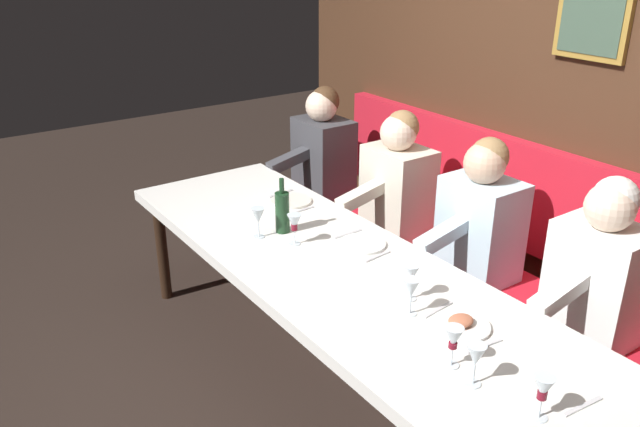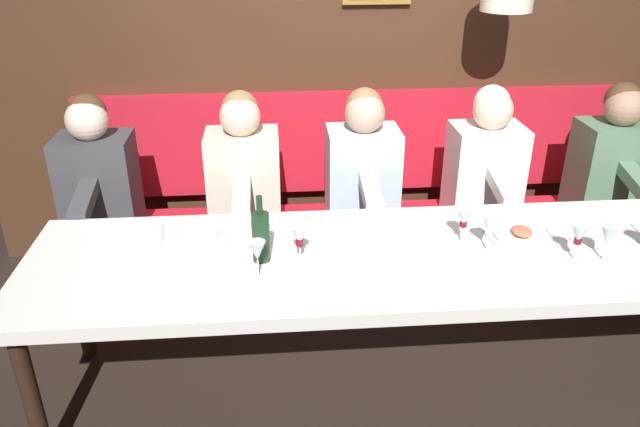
# 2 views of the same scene
# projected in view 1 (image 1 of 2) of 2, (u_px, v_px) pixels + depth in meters

# --- Properties ---
(ground_plane) EXTENTS (12.00, 12.00, 0.00)m
(ground_plane) POSITION_uv_depth(u_px,v_px,m) (350.00, 403.00, 3.28)
(ground_plane) COLOR black
(dining_table) EXTENTS (0.90, 3.25, 0.74)m
(dining_table) POSITION_uv_depth(u_px,v_px,m) (353.00, 286.00, 3.00)
(dining_table) COLOR silver
(dining_table) RESTS_ON ground_plane
(banquette_bench) EXTENTS (0.52, 3.45, 0.45)m
(banquette_bench) POSITION_uv_depth(u_px,v_px,m) (475.00, 311.00, 3.66)
(banquette_bench) COLOR red
(banquette_bench) RESTS_ON ground_plane
(back_wall_panel) EXTENTS (0.59, 4.65, 2.90)m
(back_wall_panel) POSITION_uv_depth(u_px,v_px,m) (569.00, 101.00, 3.50)
(back_wall_panel) COLOR #422819
(back_wall_panel) RESTS_ON ground_plane
(diner_near) EXTENTS (0.60, 0.40, 0.79)m
(diner_near) POSITION_uv_depth(u_px,v_px,m) (600.00, 266.00, 2.91)
(diner_near) COLOR white
(diner_near) RESTS_ON banquette_bench
(diner_middle) EXTENTS (0.60, 0.40, 0.79)m
(diner_middle) POSITION_uv_depth(u_px,v_px,m) (481.00, 215.00, 3.44)
(diner_middle) COLOR silver
(diner_middle) RESTS_ON banquette_bench
(diner_far) EXTENTS (0.60, 0.40, 0.79)m
(diner_far) POSITION_uv_depth(u_px,v_px,m) (397.00, 179.00, 3.94)
(diner_far) COLOR beige
(diner_far) RESTS_ON banquette_bench
(diner_farthest) EXTENTS (0.60, 0.40, 0.79)m
(diner_farthest) POSITION_uv_depth(u_px,v_px,m) (323.00, 147.00, 4.54)
(diner_farthest) COLOR #3D3D42
(diner_farthest) RESTS_ON banquette_bench
(place_setting_0) EXTENTS (0.24, 0.32, 0.01)m
(place_setting_0) POSITION_uv_depth(u_px,v_px,m) (362.00, 244.00, 3.27)
(place_setting_0) COLOR white
(place_setting_0) RESTS_ON dining_table
(place_setting_2) EXTENTS (0.24, 0.32, 0.01)m
(place_setting_2) POSITION_uv_depth(u_px,v_px,m) (291.00, 201.00, 3.79)
(place_setting_2) COLOR silver
(place_setting_2) RESTS_ON dining_table
(place_setting_3) EXTENTS (0.24, 0.33, 0.05)m
(place_setting_3) POSITION_uv_depth(u_px,v_px,m) (460.00, 325.00, 2.58)
(place_setting_3) COLOR white
(place_setting_3) RESTS_ON dining_table
(wine_glass_0) EXTENTS (0.07, 0.07, 0.16)m
(wine_glass_0) POSITION_uv_depth(u_px,v_px,m) (411.00, 289.00, 2.64)
(wine_glass_0) COLOR silver
(wine_glass_0) RESTS_ON dining_table
(wine_glass_1) EXTENTS (0.07, 0.07, 0.16)m
(wine_glass_1) POSITION_uv_depth(u_px,v_px,m) (453.00, 339.00, 2.31)
(wine_glass_1) COLOR silver
(wine_glass_1) RESTS_ON dining_table
(wine_glass_2) EXTENTS (0.07, 0.07, 0.16)m
(wine_glass_2) POSITION_uv_depth(u_px,v_px,m) (294.00, 223.00, 3.24)
(wine_glass_2) COLOR silver
(wine_glass_2) RESTS_ON dining_table
(wine_glass_3) EXTENTS (0.07, 0.07, 0.16)m
(wine_glass_3) POSITION_uv_depth(u_px,v_px,m) (476.00, 357.00, 2.22)
(wine_glass_3) COLOR silver
(wine_glass_3) RESTS_ON dining_table
(wine_glass_4) EXTENTS (0.07, 0.07, 0.16)m
(wine_glass_4) POSITION_uv_depth(u_px,v_px,m) (543.00, 389.00, 2.06)
(wine_glass_4) COLOR silver
(wine_glass_4) RESTS_ON dining_table
(wine_glass_5) EXTENTS (0.07, 0.07, 0.16)m
(wine_glass_5) POSITION_uv_depth(u_px,v_px,m) (258.00, 217.00, 3.31)
(wine_glass_5) COLOR silver
(wine_glass_5) RESTS_ON dining_table
(wine_glass_6) EXTENTS (0.07, 0.07, 0.16)m
(wine_glass_6) POSITION_uv_depth(u_px,v_px,m) (411.00, 275.00, 2.75)
(wine_glass_6) COLOR silver
(wine_glass_6) RESTS_ON dining_table
(wine_bottle) EXTENTS (0.08, 0.08, 0.30)m
(wine_bottle) POSITION_uv_depth(u_px,v_px,m) (282.00, 211.00, 3.38)
(wine_bottle) COLOR #19381E
(wine_bottle) RESTS_ON dining_table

